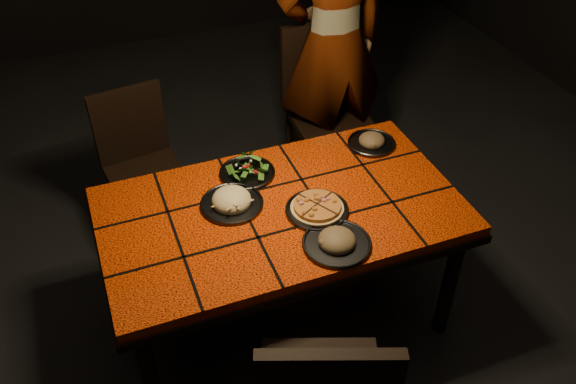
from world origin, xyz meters
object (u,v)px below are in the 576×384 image
object	(u,v)px
dining_table	(281,220)
diner	(333,44)
chair_far_left	(139,156)
plate_pizza	(317,209)
chair_far_right	(322,95)
plate_pasta	(232,201)

from	to	relation	value
dining_table	diner	size ratio (longest dim) A/B	0.85
chair_far_left	plate_pizza	bearing A→B (deg)	-66.48
dining_table	plate_pizza	world-z (taller)	plate_pizza
chair_far_right	plate_pizza	bearing A→B (deg)	-112.41
diner	plate_pasta	bearing A→B (deg)	42.57
diner	plate_pizza	distance (m)	1.26
chair_far_left	plate_pasta	xyz separation A→B (m)	(0.29, -0.86, 0.26)
chair_far_right	diner	size ratio (longest dim) A/B	0.53
chair_far_left	plate_pizza	world-z (taller)	chair_far_left
dining_table	plate_pizza	xyz separation A→B (m)	(0.14, -0.09, 0.10)
dining_table	chair_far_left	xyz separation A→B (m)	(-0.50, 0.95, -0.16)
chair_far_left	diner	distance (m)	1.28
diner	plate_pizza	world-z (taller)	diner
plate_pizza	plate_pasta	bearing A→B (deg)	152.46
chair_far_left	plate_pasta	size ratio (longest dim) A/B	3.13
chair_far_left	chair_far_right	size ratio (longest dim) A/B	0.88
plate_pizza	chair_far_left	bearing A→B (deg)	121.36
plate_pasta	plate_pizza	bearing A→B (deg)	-27.54
chair_far_right	chair_far_left	bearing A→B (deg)	-171.08
chair_far_right	plate_pizza	world-z (taller)	chair_far_right
chair_far_right	plate_pasta	world-z (taller)	chair_far_right
chair_far_right	plate_pizza	distance (m)	1.31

